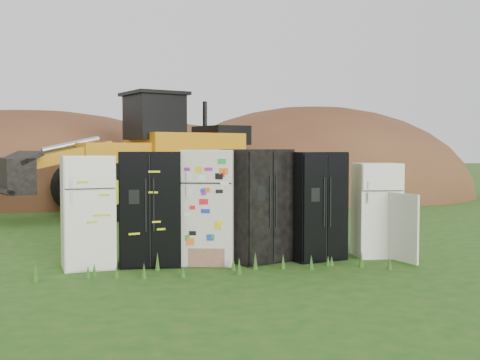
% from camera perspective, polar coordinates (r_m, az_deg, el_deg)
% --- Properties ---
extents(ground, '(120.00, 120.00, 0.00)m').
position_cam_1_polar(ground, '(10.16, -0.09, -7.70)').
color(ground, '#1E5015').
rests_on(ground, ground).
extents(fridge_leftmost, '(0.88, 0.85, 1.77)m').
position_cam_1_polar(fridge_leftmost, '(9.81, -14.24, -2.94)').
color(fridge_leftmost, white).
rests_on(fridge_leftmost, ground).
extents(fridge_black_side, '(1.03, 0.85, 1.84)m').
position_cam_1_polar(fridge_black_side, '(9.84, -8.46, -2.67)').
color(fridge_black_side, black).
rests_on(fridge_black_side, ground).
extents(fridge_sticker, '(1.00, 0.96, 1.86)m').
position_cam_1_polar(fridge_sticker, '(9.89, -2.97, -2.54)').
color(fridge_sticker, silver).
rests_on(fridge_sticker, ground).
extents(fridge_dark_mid, '(1.19, 1.09, 1.87)m').
position_cam_1_polar(fridge_dark_mid, '(10.08, 1.66, -2.40)').
color(fridge_dark_mid, black).
rests_on(fridge_dark_mid, ground).
extents(fridge_black_right, '(1.08, 0.97, 1.83)m').
position_cam_1_polar(fridge_black_right, '(10.34, 6.94, -2.41)').
color(fridge_black_right, black).
rests_on(fridge_black_right, ground).
extents(fridge_open_door, '(0.81, 0.76, 1.63)m').
position_cam_1_polar(fridge_open_door, '(10.79, 12.81, -2.77)').
color(fridge_open_door, white).
rests_on(fridge_open_door, ground).
extents(wheel_loader, '(7.84, 5.32, 3.52)m').
position_cam_1_polar(wheel_loader, '(17.36, -10.76, 2.53)').
color(wheel_loader, orange).
rests_on(wheel_loader, ground).
extents(dirt_mound_right, '(12.82, 9.40, 7.04)m').
position_cam_1_polar(dirt_mound_right, '(23.67, 7.04, -1.59)').
color(dirt_mound_right, '#4F2A19').
rests_on(dirt_mound_right, ground).
extents(dirt_mound_left, '(15.50, 11.63, 6.71)m').
position_cam_1_polar(dirt_mound_left, '(24.46, -19.18, -1.59)').
color(dirt_mound_left, '#4F2A19').
rests_on(dirt_mound_left, ground).
extents(dirt_mound_back, '(16.23, 10.82, 6.37)m').
position_cam_1_polar(dirt_mound_back, '(28.44, -9.72, -0.84)').
color(dirt_mound_back, '#4F2A19').
rests_on(dirt_mound_back, ground).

